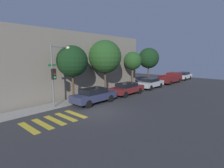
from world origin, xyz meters
name	(u,v)px	position (x,y,z in m)	size (l,w,h in m)	color
ground_plane	(98,111)	(0.00, 0.00, 0.00)	(60.00, 60.00, 0.00)	#333335
sidewalk	(70,102)	(0.00, 4.02, 0.07)	(26.00, 1.64, 0.14)	gray
building_row	(47,65)	(0.00, 8.24, 3.56)	(26.00, 6.00, 7.13)	gray
crosswalk	(55,120)	(-3.48, 0.80, 0.00)	(4.11, 2.60, 0.00)	gold
traffic_light_pole	(57,68)	(-1.61, 3.37, 3.53)	(2.18, 0.56, 5.49)	slate
sedan_near_corner	(94,95)	(1.49, 2.10, 0.80)	(4.63, 1.84, 1.50)	#2D3351
sedan_middle	(127,88)	(6.75, 2.10, 0.77)	(4.63, 1.87, 1.41)	maroon
sedan_far_end	(151,83)	(12.31, 2.10, 0.79)	(4.55, 1.83, 1.46)	#B7BABF
pickup_truck	(171,78)	(19.10, 2.10, 0.89)	(5.77, 1.97, 1.70)	maroon
sedan_tail_of_row	(183,76)	(24.86, 2.10, 0.81)	(4.50, 1.86, 1.51)	silver
tree_near_corner	(72,61)	(0.33, 3.83, 4.05)	(2.99, 2.99, 5.56)	#4C3823
tree_midblock	(105,57)	(4.81, 3.83, 4.47)	(3.75, 3.75, 6.35)	brown
tree_far_end	(133,61)	(10.23, 3.83, 3.88)	(2.47, 2.47, 5.15)	brown
tree_behind_truck	(149,58)	(14.48, 3.83, 4.24)	(3.14, 3.14, 5.82)	#4C3823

